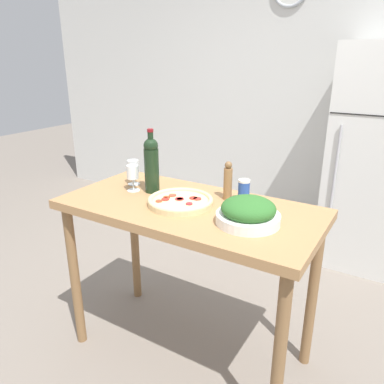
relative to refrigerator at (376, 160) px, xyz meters
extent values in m
plane|color=slate|center=(-0.70, -1.71, -0.89)|extent=(14.00, 14.00, 0.00)
cube|color=silver|center=(-0.70, 0.38, 0.41)|extent=(6.40, 0.06, 2.60)
cube|color=silver|center=(0.00, 0.00, 0.00)|extent=(0.68, 0.66, 1.77)
cube|color=black|center=(0.00, -0.33, 0.39)|extent=(0.67, 0.01, 0.01)
cylinder|color=#B2B2B7|center=(-0.24, -0.35, -0.09)|extent=(0.02, 0.02, 0.80)
cube|color=#A87A4C|center=(-0.70, -1.71, 0.03)|extent=(1.35, 0.67, 0.05)
cylinder|color=olive|center=(-1.32, -1.98, -0.44)|extent=(0.06, 0.06, 0.89)
cylinder|color=olive|center=(-0.09, -1.98, -0.44)|extent=(0.06, 0.06, 0.89)
cylinder|color=olive|center=(-1.32, -1.44, -0.44)|extent=(0.06, 0.06, 0.89)
cylinder|color=olive|center=(-0.09, -1.44, -0.44)|extent=(0.06, 0.06, 0.89)
cylinder|color=black|center=(-0.99, -1.65, 0.18)|extent=(0.08, 0.08, 0.25)
sphere|color=black|center=(-0.99, -1.65, 0.32)|extent=(0.08, 0.08, 0.08)
cylinder|color=black|center=(-0.99, -1.65, 0.36)|extent=(0.03, 0.03, 0.08)
cylinder|color=maroon|center=(-0.99, -1.65, 0.40)|extent=(0.03, 0.03, 0.02)
cylinder|color=silver|center=(-1.09, -1.69, 0.06)|extent=(0.07, 0.07, 0.00)
cylinder|color=silver|center=(-1.09, -1.69, 0.09)|extent=(0.01, 0.01, 0.07)
cylinder|color=white|center=(-1.09, -1.69, 0.17)|extent=(0.07, 0.07, 0.08)
cylinder|color=maroon|center=(-1.09, -1.69, 0.14)|extent=(0.06, 0.06, 0.03)
cylinder|color=silver|center=(-1.16, -1.60, 0.06)|extent=(0.07, 0.07, 0.00)
cylinder|color=silver|center=(-1.16, -1.60, 0.09)|extent=(0.01, 0.01, 0.07)
cylinder|color=white|center=(-1.16, -1.60, 0.17)|extent=(0.07, 0.07, 0.08)
cylinder|color=maroon|center=(-1.16, -1.60, 0.14)|extent=(0.06, 0.06, 0.01)
cylinder|color=olive|center=(-0.57, -1.53, 0.14)|extent=(0.05, 0.05, 0.17)
sphere|color=brown|center=(-0.57, -1.53, 0.24)|extent=(0.04, 0.04, 0.04)
cylinder|color=white|center=(-0.35, -1.77, 0.08)|extent=(0.30, 0.30, 0.05)
ellipsoid|color=#2D6628|center=(-0.35, -1.77, 0.13)|extent=(0.25, 0.25, 0.10)
cylinder|color=#DBC189|center=(-0.74, -1.73, 0.07)|extent=(0.34, 0.34, 0.02)
torus|color=#DBC189|center=(-0.74, -1.73, 0.08)|extent=(0.34, 0.34, 0.02)
cylinder|color=red|center=(-0.75, -1.73, 0.08)|extent=(0.03, 0.03, 0.01)
cylinder|color=red|center=(-0.68, -1.67, 0.08)|extent=(0.04, 0.04, 0.01)
cylinder|color=red|center=(-0.81, -1.76, 0.08)|extent=(0.04, 0.04, 0.01)
cylinder|color=#E84530|center=(-0.81, -1.70, 0.08)|extent=(0.04, 0.04, 0.01)
cylinder|color=red|center=(-0.75, -1.72, 0.08)|extent=(0.05, 0.05, 0.01)
cylinder|color=red|center=(-0.83, -1.80, 0.08)|extent=(0.03, 0.03, 0.01)
cylinder|color=red|center=(-0.70, -1.68, 0.08)|extent=(0.04, 0.04, 0.01)
cylinder|color=red|center=(-0.67, -1.76, 0.08)|extent=(0.03, 0.03, 0.01)
cylinder|color=red|center=(-0.82, -1.74, 0.08)|extent=(0.04, 0.04, 0.01)
cylinder|color=#284CA3|center=(-0.48, -1.51, 0.11)|extent=(0.06, 0.06, 0.11)
cylinder|color=white|center=(-0.48, -1.51, 0.17)|extent=(0.06, 0.06, 0.01)
camera|label=1|loc=(0.24, -3.24, 0.77)|focal=35.00mm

